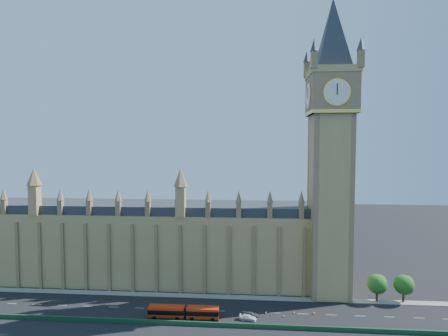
# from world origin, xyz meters

# --- Properties ---
(ground) EXTENTS (400.00, 400.00, 0.00)m
(ground) POSITION_xyz_m (0.00, 0.00, 0.00)
(ground) COLOR black
(ground) RESTS_ON ground
(palace_westminster) EXTENTS (120.00, 20.00, 28.00)m
(palace_westminster) POSITION_xyz_m (-25.00, 22.00, 13.86)
(palace_westminster) COLOR #A98951
(palace_westminster) RESTS_ON ground
(elizabeth_tower) EXTENTS (20.59, 20.59, 105.00)m
(elizabeth_tower) POSITION_xyz_m (38.00, 13.99, 54.56)
(elizabeth_tower) COLOR #A98951
(elizabeth_tower) RESTS_ON ground
(bridge_parapet) EXTENTS (160.00, 0.60, 1.20)m
(bridge_parapet) POSITION_xyz_m (0.00, -9.00, 0.60)
(bridge_parapet) COLOR #1E4C2D
(bridge_parapet) RESTS_ON ground
(kerb_north) EXTENTS (160.00, 3.00, 0.16)m
(kerb_north) POSITION_xyz_m (0.00, 9.50, 0.08)
(kerb_north) COLOR gray
(kerb_north) RESTS_ON ground
(tree_east_near) EXTENTS (6.00, 6.00, 8.50)m
(tree_east_near) POSITION_xyz_m (52.22, 10.08, 5.64)
(tree_east_near) COLOR #382619
(tree_east_near) RESTS_ON ground
(tree_east_far) EXTENTS (6.00, 6.00, 8.50)m
(tree_east_far) POSITION_xyz_m (60.22, 10.08, 5.64)
(tree_east_far) COLOR #382619
(tree_east_far) RESTS_ON ground
(red_bus) EXTENTS (19.77, 3.29, 3.36)m
(red_bus) POSITION_xyz_m (-5.70, -5.21, 1.77)
(red_bus) COLOR red
(red_bus) RESTS_ON ground
(car_grey) EXTENTS (4.17, 1.74, 1.41)m
(car_grey) POSITION_xyz_m (12.95, -2.87, 0.71)
(car_grey) COLOR #45484E
(car_grey) RESTS_ON ground
(car_silver) EXTENTS (4.11, 1.68, 1.32)m
(car_silver) POSITION_xyz_m (2.00, -4.81, 0.66)
(car_silver) COLOR #94989B
(car_silver) RESTS_ON ground
(car_white) EXTENTS (4.97, 2.50, 1.38)m
(car_white) POSITION_xyz_m (12.26, -4.77, 0.69)
(car_white) COLOR white
(car_white) RESTS_ON ground
(cone_a) EXTENTS (0.51, 0.51, 0.71)m
(cone_a) POSITION_xyz_m (17.42, -0.78, 0.35)
(cone_a) COLOR black
(cone_a) RESTS_ON ground
(cone_b) EXTENTS (0.54, 0.54, 0.66)m
(cone_b) POSITION_xyz_m (25.41, -0.00, 0.33)
(cone_b) COLOR black
(cone_b) RESTS_ON ground
(cone_c) EXTENTS (0.51, 0.51, 0.73)m
(cone_c) POSITION_xyz_m (31.13, -0.10, 0.36)
(cone_c) COLOR black
(cone_c) RESTS_ON ground
(cone_d) EXTENTS (0.49, 0.49, 0.63)m
(cone_d) POSITION_xyz_m (22.26, -2.41, 0.31)
(cone_d) COLOR black
(cone_d) RESTS_ON ground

